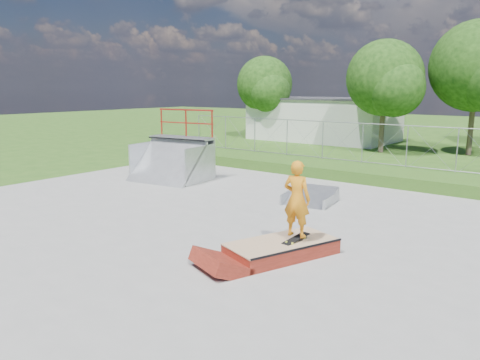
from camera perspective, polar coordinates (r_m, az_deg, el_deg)
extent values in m
plane|color=#2C5719|center=(13.30, -3.86, -5.69)|extent=(120.00, 120.00, 0.00)
cube|color=gray|center=(13.30, -3.86, -5.61)|extent=(20.00, 16.00, 0.04)
cube|color=#2C5719|center=(21.12, 13.47, 1.06)|extent=(24.00, 3.00, 0.50)
cube|color=maroon|center=(10.98, 5.08, -8.46)|extent=(2.02, 2.80, 0.35)
cube|color=tan|center=(10.92, 5.10, -7.52)|extent=(2.04, 2.82, 0.03)
cube|color=black|center=(10.97, 6.82, -7.15)|extent=(0.33, 0.82, 0.13)
imported|color=orange|center=(10.72, 6.93, -2.66)|extent=(0.68, 0.48, 1.77)
cube|color=silver|center=(35.63, 10.15, 7.25)|extent=(10.00, 6.00, 3.00)
cylinder|color=#4E3B31|center=(29.55, 16.87, 5.62)|extent=(0.30, 0.30, 2.45)
sphere|color=#13330E|center=(29.43, 17.23, 11.80)|extent=(4.48, 4.48, 4.48)
sphere|color=#13330E|center=(28.61, 18.35, 10.64)|extent=(3.36, 3.36, 3.36)
cylinder|color=#4E3B31|center=(30.20, 26.29, 5.39)|extent=(0.30, 0.30, 2.80)
sphere|color=#13330E|center=(30.12, 26.90, 12.28)|extent=(5.12, 5.12, 5.12)
cylinder|color=#4E3B31|center=(36.01, 2.95, 6.87)|extent=(0.30, 0.30, 2.27)
sphere|color=#13330E|center=(35.91, 3.00, 11.58)|extent=(4.16, 4.16, 4.16)
sphere|color=#13330E|center=(35.04, 3.57, 10.73)|extent=(3.12, 3.12, 3.12)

